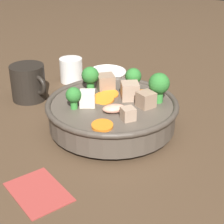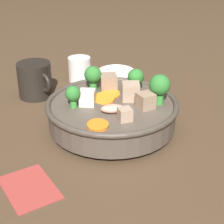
% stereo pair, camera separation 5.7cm
% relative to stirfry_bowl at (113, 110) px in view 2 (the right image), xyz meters
% --- Properties ---
extents(ground_plane, '(3.00, 3.00, 0.00)m').
position_rel_stirfry_bowl_xyz_m(ground_plane, '(-0.00, -0.00, -0.04)').
color(ground_plane, '#4C3826').
extents(stirfry_bowl, '(0.28, 0.28, 0.12)m').
position_rel_stirfry_bowl_xyz_m(stirfry_bowl, '(0.00, 0.00, 0.00)').
color(stirfry_bowl, '#51473D').
rests_on(stirfry_bowl, ground_plane).
extents(side_saucer, '(0.11, 0.11, 0.01)m').
position_rel_stirfry_bowl_xyz_m(side_saucer, '(-0.22, 0.23, -0.04)').
color(side_saucer, white).
rests_on(side_saucer, ground_plane).
extents(tea_cup, '(0.06, 0.06, 0.06)m').
position_rel_stirfry_bowl_xyz_m(tea_cup, '(-0.26, 0.13, -0.01)').
color(tea_cup, white).
rests_on(tea_cup, ground_plane).
extents(dark_mug, '(0.11, 0.08, 0.09)m').
position_rel_stirfry_bowl_xyz_m(dark_mug, '(-0.25, -0.02, 0.00)').
color(dark_mug, black).
rests_on(dark_mug, ground_plane).
extents(napkin, '(0.12, 0.10, 0.00)m').
position_rel_stirfry_bowl_xyz_m(napkin, '(0.05, -0.24, -0.04)').
color(napkin, '#A33833').
rests_on(napkin, ground_plane).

